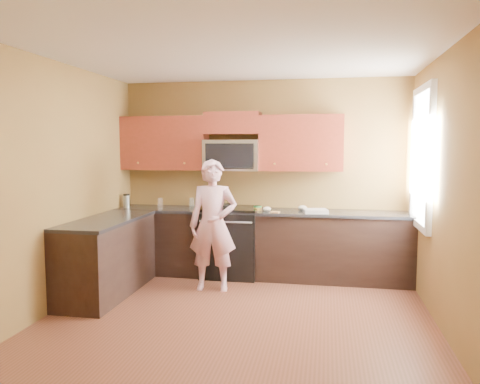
% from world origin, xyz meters
% --- Properties ---
extents(floor, '(4.00, 4.00, 0.00)m').
position_xyz_m(floor, '(0.00, 0.00, 0.00)').
color(floor, brown).
rests_on(floor, ground).
extents(ceiling, '(4.00, 4.00, 0.00)m').
position_xyz_m(ceiling, '(0.00, 0.00, 2.70)').
color(ceiling, white).
rests_on(ceiling, ground).
extents(wall_back, '(4.00, 0.00, 4.00)m').
position_xyz_m(wall_back, '(0.00, 2.00, 1.35)').
color(wall_back, brown).
rests_on(wall_back, ground).
extents(wall_front, '(4.00, 0.00, 4.00)m').
position_xyz_m(wall_front, '(0.00, -2.00, 1.35)').
color(wall_front, brown).
rests_on(wall_front, ground).
extents(wall_left, '(0.00, 4.00, 4.00)m').
position_xyz_m(wall_left, '(-2.00, 0.00, 1.35)').
color(wall_left, brown).
rests_on(wall_left, ground).
extents(wall_right, '(0.00, 4.00, 4.00)m').
position_xyz_m(wall_right, '(2.00, 0.00, 1.35)').
color(wall_right, brown).
rests_on(wall_right, ground).
extents(cabinet_back_run, '(4.00, 0.60, 0.88)m').
position_xyz_m(cabinet_back_run, '(0.00, 1.70, 0.44)').
color(cabinet_back_run, black).
rests_on(cabinet_back_run, floor).
extents(cabinet_left_run, '(0.60, 1.60, 0.88)m').
position_xyz_m(cabinet_left_run, '(-1.70, 0.60, 0.44)').
color(cabinet_left_run, black).
rests_on(cabinet_left_run, floor).
extents(countertop_back, '(4.00, 0.62, 0.04)m').
position_xyz_m(countertop_back, '(0.00, 1.69, 0.90)').
color(countertop_back, black).
rests_on(countertop_back, cabinet_back_run).
extents(countertop_left, '(0.62, 1.60, 0.04)m').
position_xyz_m(countertop_left, '(-1.69, 0.60, 0.90)').
color(countertop_left, black).
rests_on(countertop_left, cabinet_left_run).
extents(stove, '(0.76, 0.65, 0.95)m').
position_xyz_m(stove, '(-0.40, 1.68, 0.47)').
color(stove, black).
rests_on(stove, floor).
extents(microwave, '(0.76, 0.40, 0.42)m').
position_xyz_m(microwave, '(-0.40, 1.80, 1.45)').
color(microwave, silver).
rests_on(microwave, wall_back).
extents(upper_cab_left, '(1.22, 0.33, 0.75)m').
position_xyz_m(upper_cab_left, '(-1.39, 1.83, 1.45)').
color(upper_cab_left, maroon).
rests_on(upper_cab_left, wall_back).
extents(upper_cab_right, '(1.12, 0.33, 0.75)m').
position_xyz_m(upper_cab_right, '(0.54, 1.83, 1.45)').
color(upper_cab_right, maroon).
rests_on(upper_cab_right, wall_back).
extents(upper_cab_over_mw, '(0.76, 0.33, 0.30)m').
position_xyz_m(upper_cab_over_mw, '(-0.40, 1.83, 2.10)').
color(upper_cab_over_mw, maroon).
rests_on(upper_cab_over_mw, wall_back).
extents(window, '(0.06, 1.06, 1.66)m').
position_xyz_m(window, '(1.98, 1.20, 1.65)').
color(window, white).
rests_on(window, wall_right).
extents(woman, '(0.63, 0.45, 1.62)m').
position_xyz_m(woman, '(-0.48, 1.00, 0.81)').
color(woman, '#D66B8E').
rests_on(woman, floor).
extents(frying_pan, '(0.36, 0.55, 0.07)m').
position_xyz_m(frying_pan, '(-0.46, 1.48, 0.95)').
color(frying_pan, black).
rests_on(frying_pan, stove).
extents(butter_tub, '(0.13, 0.13, 0.08)m').
position_xyz_m(butter_tub, '(-0.02, 1.63, 0.92)').
color(butter_tub, gold).
rests_on(butter_tub, countertop_back).
extents(toast_slice, '(0.12, 0.12, 0.01)m').
position_xyz_m(toast_slice, '(0.23, 1.48, 0.93)').
color(toast_slice, '#B27F47').
rests_on(toast_slice, countertop_back).
extents(napkin_a, '(0.14, 0.15, 0.06)m').
position_xyz_m(napkin_a, '(0.11, 1.59, 0.95)').
color(napkin_a, silver).
rests_on(napkin_a, countertop_back).
extents(napkin_b, '(0.13, 0.14, 0.07)m').
position_xyz_m(napkin_b, '(0.57, 1.77, 0.95)').
color(napkin_b, silver).
rests_on(napkin_b, countertop_back).
extents(dish_towel, '(0.34, 0.30, 0.05)m').
position_xyz_m(dish_towel, '(0.75, 1.54, 0.95)').
color(dish_towel, silver).
rests_on(dish_towel, countertop_back).
extents(travel_mug, '(0.10, 0.10, 0.19)m').
position_xyz_m(travel_mug, '(-1.90, 1.63, 0.92)').
color(travel_mug, silver).
rests_on(travel_mug, countertop_back).
extents(glass_b, '(0.08, 0.08, 0.12)m').
position_xyz_m(glass_b, '(-1.47, 1.83, 0.98)').
color(glass_b, silver).
rests_on(glass_b, countertop_back).
extents(glass_c, '(0.08, 0.08, 0.12)m').
position_xyz_m(glass_c, '(-1.02, 1.90, 0.98)').
color(glass_c, silver).
rests_on(glass_c, countertop_back).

